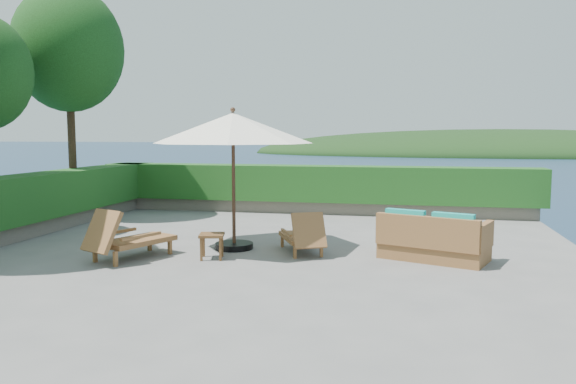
% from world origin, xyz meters
% --- Properties ---
extents(ground, '(12.00, 12.00, 0.00)m').
position_xyz_m(ground, '(0.00, 0.00, 0.00)').
color(ground, slate).
rests_on(ground, ground).
extents(foundation, '(12.00, 12.00, 3.00)m').
position_xyz_m(foundation, '(0.00, 0.00, -1.55)').
color(foundation, '#5A5247').
rests_on(foundation, ocean).
extents(offshore_island, '(126.00, 57.60, 12.60)m').
position_xyz_m(offshore_island, '(25.00, 140.00, -3.00)').
color(offshore_island, black).
rests_on(offshore_island, ocean).
extents(planter_wall_far, '(12.00, 0.60, 0.36)m').
position_xyz_m(planter_wall_far, '(0.00, 5.60, 0.18)').
color(planter_wall_far, gray).
rests_on(planter_wall_far, ground).
extents(planter_wall_left, '(0.60, 12.00, 0.36)m').
position_xyz_m(planter_wall_left, '(-5.60, 0.00, 0.18)').
color(planter_wall_left, gray).
rests_on(planter_wall_left, ground).
extents(hedge_far, '(12.40, 0.90, 1.00)m').
position_xyz_m(hedge_far, '(0.00, 5.60, 0.85)').
color(hedge_far, '#1E4714').
rests_on(hedge_far, planter_wall_far).
extents(hedge_left, '(0.90, 12.40, 1.00)m').
position_xyz_m(hedge_left, '(-5.60, 0.00, 0.85)').
color(hedge_left, '#1E4714').
rests_on(hedge_left, planter_wall_left).
extents(tree_far, '(2.80, 2.80, 6.03)m').
position_xyz_m(tree_far, '(-6.00, 3.20, 4.40)').
color(tree_far, '#462D1B').
rests_on(tree_far, ground).
extents(patio_umbrella, '(3.75, 3.75, 2.76)m').
position_xyz_m(patio_umbrella, '(-0.69, 0.36, 2.33)').
color(patio_umbrella, black).
rests_on(patio_umbrella, ground).
extents(lounge_left, '(1.28, 1.78, 0.95)m').
position_xyz_m(lounge_left, '(-2.29, -0.96, 0.40)').
color(lounge_left, '#995A37').
rests_on(lounge_left, ground).
extents(lounge_right, '(1.14, 1.55, 0.83)m').
position_xyz_m(lounge_right, '(0.71, 0.22, 0.35)').
color(lounge_right, '#995A37').
rests_on(lounge_right, ground).
extents(side_table, '(0.52, 0.52, 0.46)m').
position_xyz_m(side_table, '(-0.81, -0.58, 0.38)').
color(side_table, brown).
rests_on(side_table, ground).
extents(wicker_loveseat, '(2.07, 1.54, 0.91)m').
position_xyz_m(wicker_loveseat, '(3.09, 0.15, 0.35)').
color(wicker_loveseat, '#995A37').
rests_on(wicker_loveseat, ground).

